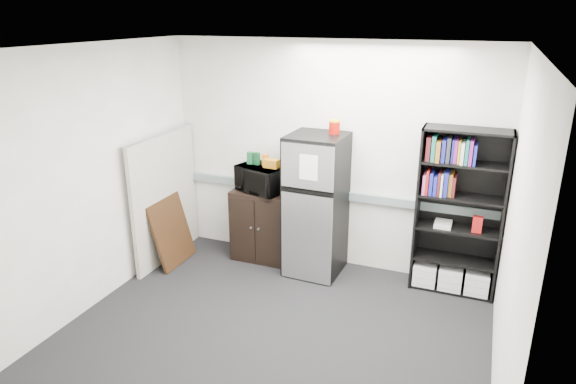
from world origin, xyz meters
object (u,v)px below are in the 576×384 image
Objects in this scene: cubicle_partition at (165,197)px; cabinet at (263,225)px; refrigerator at (316,205)px; microwave at (262,179)px; bookshelf at (459,214)px.

cubicle_partition is 1.26m from cabinet.
microwave is at bearing 176.93° from refrigerator.
refrigerator is (1.85, 0.34, 0.03)m from cubicle_partition.
cabinet is 0.61m from microwave.
cubicle_partition is at bearing -143.40° from microwave.
bookshelf is 1.14× the size of cubicle_partition.
cubicle_partition reaches higher than microwave.
cubicle_partition is at bearing -171.94° from bookshelf.
bookshelf is at bearing 7.25° from refrigerator.
cabinet is at bearing 20.46° from cubicle_partition.
microwave is (1.13, 0.40, 0.25)m from cubicle_partition.
cubicle_partition is 1.88m from refrigerator.
bookshelf reaches higher than cubicle_partition.
cubicle_partition is (-3.43, -0.49, -0.10)m from bookshelf.
refrigerator reaches higher than microwave.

